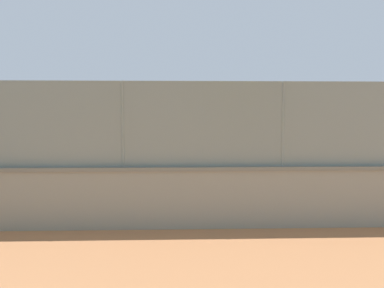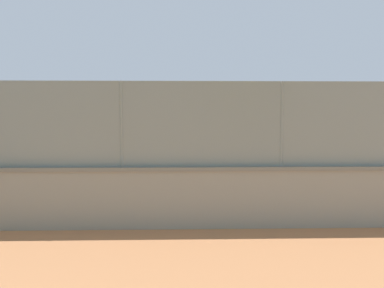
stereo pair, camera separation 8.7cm
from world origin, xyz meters
name	(u,v)px [view 1 (the left image)]	position (x,y,z in m)	size (l,w,h in m)	color
ground_plane	(205,165)	(0.00, 0.00, 0.00)	(260.00, 260.00, 0.00)	#B27247
perimeter_wall	(282,196)	(-1.05, 10.46, 0.65)	(27.18, 0.72, 1.29)	gray
fence_panel_on_wall	(283,124)	(-1.05, 10.46, 2.18)	(26.70, 0.39, 1.77)	gray
player_baseline_waiting	(300,163)	(-2.42, 7.18, 0.96)	(0.93, 0.95, 1.62)	black
player_at_service_line	(79,148)	(5.54, 1.65, 0.95)	(1.22, 0.75, 1.62)	navy
sports_ball	(254,197)	(-0.95, 7.87, 0.09)	(0.17, 0.17, 0.17)	yellow
courtside_bench	(161,191)	(1.59, 8.89, 0.46)	(1.60, 0.40, 0.87)	#4C6B4C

